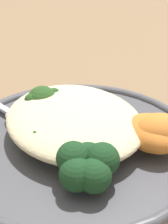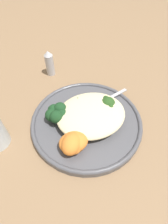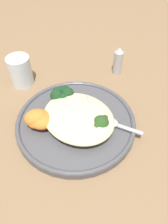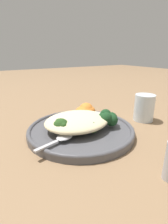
# 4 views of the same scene
# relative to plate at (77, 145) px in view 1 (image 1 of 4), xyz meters

# --- Properties ---
(ground_plane) EXTENTS (4.00, 4.00, 0.00)m
(ground_plane) POSITION_rel_plate_xyz_m (0.00, -0.01, -0.01)
(ground_plane) COLOR #846647
(plate) EXTENTS (0.30, 0.30, 0.02)m
(plate) POSITION_rel_plate_xyz_m (0.00, 0.00, 0.00)
(plate) COLOR #4C4C51
(plate) RESTS_ON ground_plane
(quinoa_mound) EXTENTS (0.18, 0.16, 0.04)m
(quinoa_mound) POSITION_rel_plate_xyz_m (-0.01, 0.00, 0.03)
(quinoa_mound) COLOR beige
(quinoa_mound) RESTS_ON plate
(broccoli_stalk_0) EXTENTS (0.11, 0.06, 0.04)m
(broccoli_stalk_0) POSITION_rel_plate_xyz_m (-0.06, -0.01, 0.03)
(broccoli_stalk_0) COLOR #ADC675
(broccoli_stalk_0) RESTS_ON plate
(broccoli_stalk_1) EXTENTS (0.08, 0.09, 0.03)m
(broccoli_stalk_1) POSITION_rel_plate_xyz_m (-0.02, -0.02, 0.02)
(broccoli_stalk_1) COLOR #ADC675
(broccoli_stalk_1) RESTS_ON plate
(broccoli_stalk_2) EXTENTS (0.03, 0.11, 0.03)m
(broccoli_stalk_2) POSITION_rel_plate_xyz_m (0.01, -0.03, 0.02)
(broccoli_stalk_2) COLOR #ADC675
(broccoli_stalk_2) RESTS_ON plate
(broccoli_stalk_3) EXTENTS (0.05, 0.07, 0.03)m
(broccoli_stalk_3) POSITION_rel_plate_xyz_m (0.02, -0.01, 0.02)
(broccoli_stalk_3) COLOR #ADC675
(broccoli_stalk_3) RESTS_ON plate
(sweet_potato_chunk_0) EXTENTS (0.06, 0.06, 0.03)m
(sweet_potato_chunk_0) POSITION_rel_plate_xyz_m (0.06, 0.07, 0.03)
(sweet_potato_chunk_0) COLOR orange
(sweet_potato_chunk_0) RESTS_ON plate
(sweet_potato_chunk_1) EXTENTS (0.07, 0.07, 0.04)m
(sweet_potato_chunk_1) POSITION_rel_plate_xyz_m (0.06, 0.07, 0.03)
(sweet_potato_chunk_1) COLOR orange
(sweet_potato_chunk_1) RESTS_ON plate
(sweet_potato_chunk_2) EXTENTS (0.07, 0.06, 0.03)m
(sweet_potato_chunk_2) POSITION_rel_plate_xyz_m (0.06, 0.07, 0.03)
(sweet_potato_chunk_2) COLOR orange
(sweet_potato_chunk_2) RESTS_ON plate
(kale_tuft) EXTENTS (0.06, 0.06, 0.04)m
(kale_tuft) POSITION_rel_plate_xyz_m (0.07, -0.03, 0.03)
(kale_tuft) COLOR #193D1E
(kale_tuft) RESTS_ON plate
(spoon) EXTENTS (0.11, 0.05, 0.01)m
(spoon) POSITION_rel_plate_xyz_m (-0.08, -0.05, 0.01)
(spoon) COLOR #B7B7BC
(spoon) RESTS_ON plate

